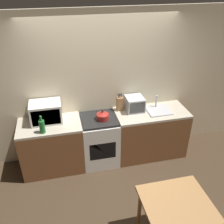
% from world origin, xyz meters
% --- Properties ---
extents(ground_plane, '(16.00, 16.00, 0.00)m').
position_xyz_m(ground_plane, '(0.00, 0.00, 0.00)').
color(ground_plane, '#3D2D1E').
extents(wall_back, '(10.00, 0.06, 2.60)m').
position_xyz_m(wall_back, '(0.00, 1.16, 1.30)').
color(wall_back, beige).
rests_on(wall_back, ground_plane).
extents(counter_left_run, '(1.02, 0.62, 0.90)m').
position_xyz_m(counter_left_run, '(-0.95, 0.82, 0.45)').
color(counter_left_run, brown).
rests_on(counter_left_run, ground_plane).
extents(counter_right_run, '(1.28, 0.62, 0.90)m').
position_xyz_m(counter_right_run, '(0.82, 0.82, 0.45)').
color(counter_right_run, brown).
rests_on(counter_right_run, ground_plane).
extents(stove_range, '(0.62, 0.62, 0.90)m').
position_xyz_m(stove_range, '(-0.13, 0.81, 0.45)').
color(stove_range, silver).
rests_on(stove_range, ground_plane).
extents(kettle, '(0.21, 0.21, 0.17)m').
position_xyz_m(kettle, '(-0.07, 0.77, 0.97)').
color(kettle, maroon).
rests_on(kettle, stove_range).
extents(microwave, '(0.50, 0.36, 0.34)m').
position_xyz_m(microwave, '(-0.97, 0.92, 1.07)').
color(microwave, silver).
rests_on(microwave, counter_left_run).
extents(bottle, '(0.09, 0.09, 0.29)m').
position_xyz_m(bottle, '(-1.04, 0.60, 1.01)').
color(bottle, '#1E662D').
rests_on(bottle, counter_left_run).
extents(knife_block, '(0.10, 0.09, 0.32)m').
position_xyz_m(knife_block, '(0.28, 1.00, 1.03)').
color(knife_block, '#9E7042').
rests_on(knife_block, counter_right_run).
extents(toaster_oven, '(0.31, 0.32, 0.25)m').
position_xyz_m(toaster_oven, '(0.54, 0.94, 1.03)').
color(toaster_oven, '#ADAFB5').
rests_on(toaster_oven, counter_right_run).
extents(sink_basin, '(0.40, 0.38, 0.24)m').
position_xyz_m(sink_basin, '(0.94, 0.82, 0.92)').
color(sink_basin, '#ADAFB5').
rests_on(sink_basin, counter_right_run).
extents(dining_table, '(0.79, 0.72, 0.75)m').
position_xyz_m(dining_table, '(0.46, -0.98, 0.64)').
color(dining_table, '#9E7042').
rests_on(dining_table, ground_plane).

